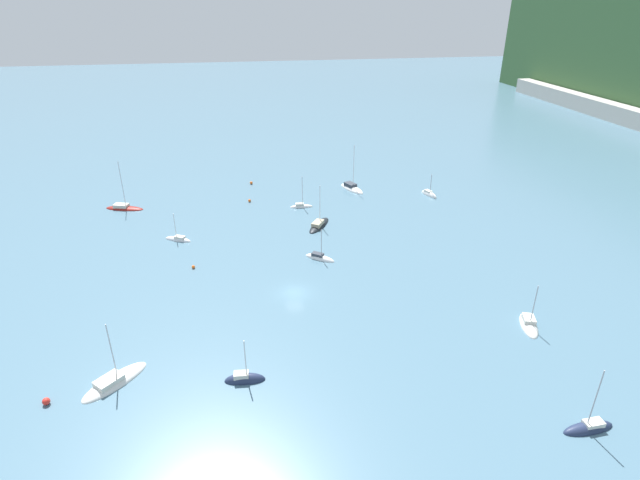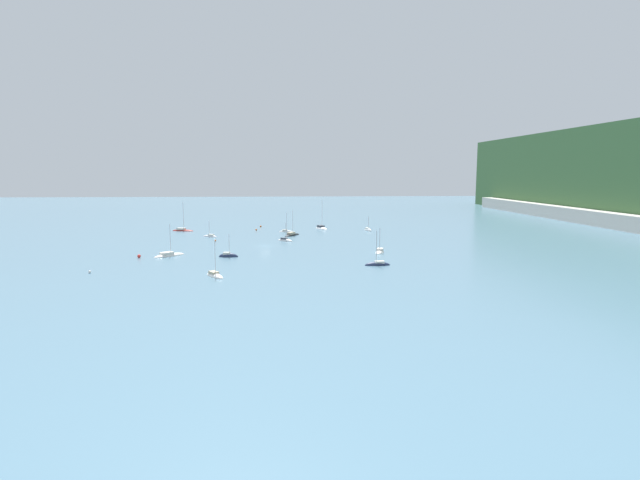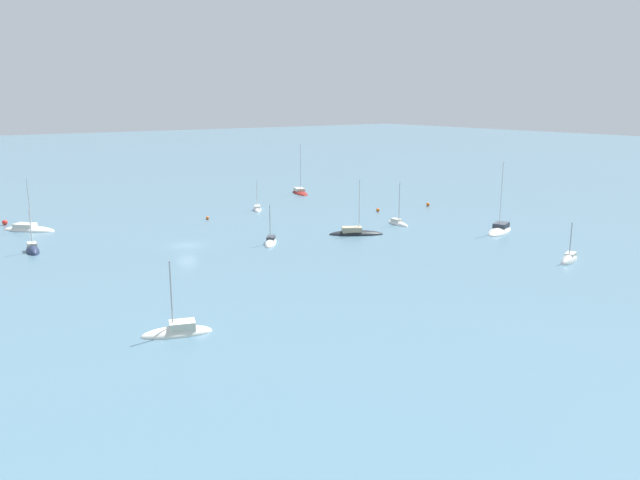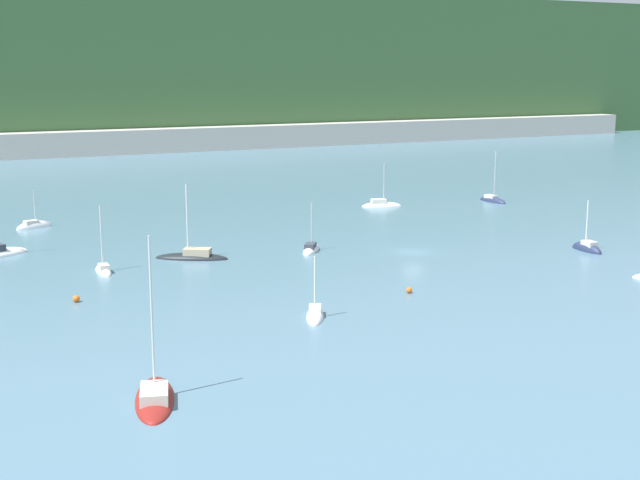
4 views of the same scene
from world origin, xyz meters
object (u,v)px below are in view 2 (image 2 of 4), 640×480
sailboat_4 (321,229)px  sailboat_9 (183,231)px  sailboat_5 (286,232)px  mooring_buoy_1 (261,226)px  sailboat_6 (378,265)px  sailboat_10 (210,237)px  mooring_buoy_2 (256,230)px  sailboat_1 (228,257)px  mooring_buoy_0 (139,256)px  mooring_buoy_4 (90,272)px  mooring_buoy_3 (215,241)px  sailboat_8 (368,231)px  sailboat_11 (292,235)px  sailboat_7 (285,241)px  sailboat_0 (215,276)px  sailboat_3 (169,256)px  sailboat_2 (380,252)px

sailboat_4 → sailboat_9: size_ratio=1.03×
sailboat_9 → sailboat_5: bearing=9.0°
mooring_buoy_1 → sailboat_6: bearing=20.4°
sailboat_10 → mooring_buoy_2: 22.03m
sailboat_6 → sailboat_1: bearing=-23.7°
sailboat_1 → sailboat_4: size_ratio=0.59×
sailboat_1 → sailboat_6: 37.95m
mooring_buoy_0 → mooring_buoy_2: 62.55m
sailboat_1 → sailboat_6: (13.89, 35.32, 0.01)m
sailboat_4 → mooring_buoy_1: (-7.69, -23.12, 0.20)m
mooring_buoy_1 → mooring_buoy_4: size_ratio=1.16×
mooring_buoy_3 → sailboat_5: bearing=137.2°
sailboat_8 → mooring_buoy_1: size_ratio=8.86×
sailboat_9 → sailboat_11: (16.08, 39.47, -0.01)m
mooring_buoy_2 → sailboat_8: bearing=85.6°
sailboat_4 → sailboat_7: bearing=-45.4°
sailboat_9 → mooring_buoy_3: size_ratio=20.00×
sailboat_5 → mooring_buoy_4: size_ratio=12.88×
sailboat_11 → sailboat_8: bearing=-33.5°
sailboat_0 → sailboat_3: sailboat_3 is taller
sailboat_9 → mooring_buoy_1: size_ratio=16.48×
sailboat_6 → sailboat_8: (-67.99, 8.87, -0.03)m
sailboat_6 → sailboat_8: sailboat_6 is taller
sailboat_1 → sailboat_2: size_ratio=0.93×
sailboat_0 → sailboat_9: (-81.82, -23.05, 0.05)m
sailboat_5 → mooring_buoy_3: bearing=-130.0°
sailboat_0 → sailboat_4: bearing=127.7°
sailboat_3 → sailboat_2: bearing=-42.1°
sailboat_6 → mooring_buoy_4: size_ratio=15.11×
sailboat_10 → mooring_buoy_0: bearing=101.8°
sailboat_11 → sailboat_3: bearing=174.0°
sailboat_8 → sailboat_3: bearing=-67.3°
sailboat_6 → sailboat_11: sailboat_11 is taller
sailboat_4 → mooring_buoy_4: 96.58m
sailboat_7 → mooring_buoy_0: sailboat_7 is taller
sailboat_8 → sailboat_5: bearing=-104.7°
mooring_buoy_0 → sailboat_4: bearing=140.8°
sailboat_0 → mooring_buoy_4: size_ratio=14.07×
sailboat_0 → sailboat_1: 23.89m
mooring_buoy_1 → sailboat_7: bearing=13.3°
sailboat_6 → sailboat_11: bearing=-73.5°
sailboat_0 → mooring_buoy_2: (-81.09, 3.58, 0.22)m
sailboat_2 → sailboat_5: 54.11m
sailboat_2 → mooring_buoy_1: 73.34m
sailboat_11 → mooring_buoy_1: 29.37m
sailboat_3 → mooring_buoy_1: bearing=29.6°
sailboat_7 → sailboat_10: size_ratio=1.06×
sailboat_4 → sailboat_11: sailboat_4 is taller
sailboat_0 → mooring_buoy_0: size_ratio=9.73×
sailboat_2 → mooring_buoy_3: size_ratio=13.13×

